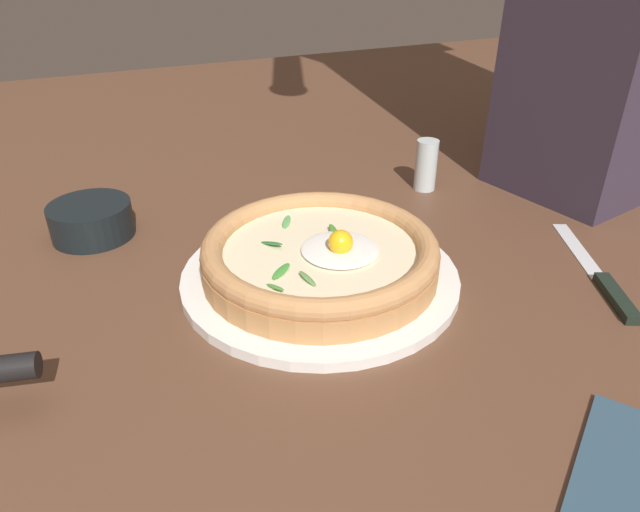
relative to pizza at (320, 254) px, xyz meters
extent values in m
cube|color=brown|center=(0.04, -0.03, -0.05)|extent=(2.40, 2.40, 0.03)
cylinder|color=white|center=(0.00, 0.00, -0.03)|extent=(0.31, 0.31, 0.01)
cylinder|color=tan|center=(0.00, 0.00, -0.01)|extent=(0.26, 0.26, 0.03)
torus|color=tan|center=(0.00, 0.00, 0.01)|extent=(0.26, 0.26, 0.02)
cylinder|color=#F5E4BB|center=(0.00, 0.00, 0.00)|extent=(0.21, 0.21, 0.00)
ellipsoid|color=white|center=(0.01, 0.02, 0.01)|extent=(0.08, 0.08, 0.01)
sphere|color=yellow|center=(0.02, 0.02, 0.02)|extent=(0.03, 0.03, 0.03)
ellipsoid|color=#2F7738|center=(-0.03, -0.05, 0.01)|extent=(0.03, 0.02, 0.01)
ellipsoid|color=#3F7828|center=(-0.02, 0.03, 0.01)|extent=(0.03, 0.01, 0.01)
ellipsoid|color=#5A8947|center=(0.05, -0.04, 0.01)|extent=(0.03, 0.01, 0.01)
ellipsoid|color=#52954C|center=(-0.07, -0.01, 0.01)|extent=(0.03, 0.02, 0.01)
ellipsoid|color=#3C8D33|center=(0.03, -0.06, 0.01)|extent=(0.03, 0.03, 0.01)
ellipsoid|color=#539C44|center=(0.06, -0.07, 0.01)|extent=(0.03, 0.01, 0.01)
cylinder|color=black|center=(-0.21, -0.22, -0.01)|extent=(0.10, 0.10, 0.04)
cube|color=silver|center=(0.06, 0.32, -0.03)|extent=(0.13, 0.07, 0.00)
cube|color=black|center=(0.16, 0.27, -0.03)|extent=(0.08, 0.05, 0.01)
cylinder|color=silver|center=(-0.17, 0.25, 0.00)|extent=(0.03, 0.03, 0.07)
camera|label=1|loc=(0.49, -0.22, 0.31)|focal=32.35mm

